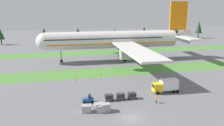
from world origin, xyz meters
name	(u,v)px	position (x,y,z in m)	size (l,w,h in m)	color
ground_plane	(131,118)	(0.00, 0.00, 0.00)	(400.00, 400.00, 0.00)	slate
grass_strip_near	(100,73)	(0.00, 34.92, 0.00)	(320.00, 12.18, 0.01)	#4C8438
grass_strip_far	(86,53)	(0.00, 71.28, 0.00)	(320.00, 12.18, 0.01)	#4C8438
airliner	(117,39)	(10.90, 53.04, 8.85)	(66.07, 81.31, 24.67)	silver
baggage_tug	(88,99)	(-7.40, 9.88, 0.81)	(2.61, 1.32, 1.97)	#1E4C8E
cargo_dolly_lead	(109,97)	(-2.38, 9.83, 0.92)	(2.21, 1.52, 1.55)	#A3A3A8
cargo_dolly_second	(121,96)	(0.52, 9.81, 0.92)	(2.21, 1.52, 1.55)	#A3A3A8
cargo_dolly_third	(132,95)	(3.42, 9.78, 0.92)	(2.21, 1.52, 1.55)	#A3A3A8
catering_truck	(166,85)	(13.48, 11.80, 1.95)	(7.02, 2.49, 3.58)	yellow
ground_crew_marshaller	(156,99)	(8.19, 5.88, 0.95)	(0.36, 0.55, 1.74)	black
uld_container_0	(87,108)	(-8.44, 4.90, 0.77)	(2.00, 1.60, 1.55)	#A3A3A8
uld_container_1	(105,107)	(-4.50, 4.23, 0.88)	(2.00, 1.60, 1.77)	#A3A3A8
uld_container_2	(99,107)	(-5.71, 4.76, 0.88)	(2.00, 1.60, 1.76)	#A3A3A8
uld_container_3	(101,108)	(-5.34, 4.15, 0.78)	(2.00, 1.60, 1.56)	#A3A3A8
taxiway_marker_0	(158,73)	(18.96, 28.78, 0.34)	(0.44, 0.44, 0.68)	orange
taxiway_marker_1	(74,76)	(-9.03, 31.36, 0.34)	(0.44, 0.44, 0.69)	orange
taxiway_marker_2	(75,80)	(-9.11, 27.42, 0.32)	(0.44, 0.44, 0.63)	orange
taxiway_marker_3	(101,75)	(-0.40, 31.16, 0.35)	(0.44, 0.44, 0.69)	orange
distant_tree_line	(79,32)	(0.59, 109.25, 6.64)	(184.88, 10.05, 12.56)	#4C3823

